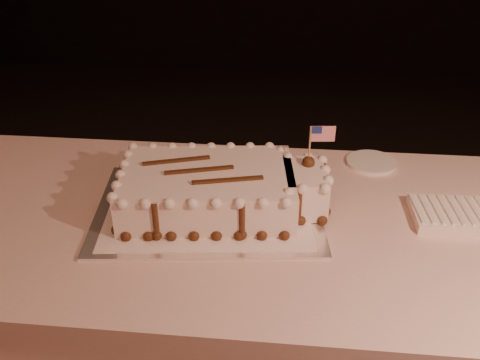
# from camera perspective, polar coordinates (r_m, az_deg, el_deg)

# --- Properties ---
(banquet_table) EXTENTS (2.40, 0.80, 0.75)m
(banquet_table) POSITION_cam_1_polar(r_m,az_deg,el_deg) (1.56, 5.93, -15.80)
(banquet_table) COLOR beige
(banquet_table) RESTS_ON ground
(cake_board) EXTENTS (0.60, 0.48, 0.01)m
(cake_board) POSITION_cam_1_polar(r_m,az_deg,el_deg) (1.36, -3.36, -2.97)
(cake_board) COLOR white
(cake_board) RESTS_ON banquet_table
(doily) EXTENTS (0.54, 0.43, 0.00)m
(doily) POSITION_cam_1_polar(r_m,az_deg,el_deg) (1.36, -3.37, -2.80)
(doily) COLOR white
(doily) RESTS_ON cake_board
(sheet_cake) EXTENTS (0.54, 0.34, 0.21)m
(sheet_cake) POSITION_cam_1_polar(r_m,az_deg,el_deg) (1.33, -2.15, -0.93)
(sheet_cake) COLOR white
(sheet_cake) RESTS_ON doily
(napkin_stack) EXTENTS (0.21, 0.15, 0.03)m
(napkin_stack) POSITION_cam_1_polar(r_m,az_deg,el_deg) (1.41, 21.91, -3.48)
(napkin_stack) COLOR white
(napkin_stack) RESTS_ON banquet_table
(side_plate) EXTENTS (0.15, 0.15, 0.01)m
(side_plate) POSITION_cam_1_polar(r_m,az_deg,el_deg) (1.61, 13.86, 1.83)
(side_plate) COLOR white
(side_plate) RESTS_ON banquet_table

